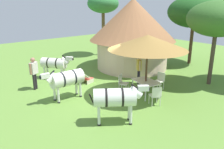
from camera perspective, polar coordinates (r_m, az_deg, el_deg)
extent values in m
plane|color=olive|center=(11.68, -4.34, -4.51)|extent=(36.00, 36.00, 0.00)
cylinder|color=beige|center=(15.90, 4.98, 5.12)|extent=(4.76, 4.76, 1.93)
cone|color=#976340|center=(15.57, 5.21, 13.48)|extent=(5.75, 5.75, 2.70)
cylinder|color=#4E3121|center=(11.07, 8.51, 0.37)|extent=(0.10, 0.10, 2.29)
cone|color=olive|center=(10.73, 8.87, 7.94)|extent=(3.69, 3.69, 0.68)
cube|color=silver|center=(11.20, 8.41, -1.70)|extent=(1.55, 1.23, 0.04)
cylinder|color=silver|center=(12.01, 8.32, -2.23)|extent=(0.06, 0.06, 0.70)
cylinder|color=silver|center=(11.05, 11.69, -4.21)|extent=(0.06, 0.06, 0.70)
cylinder|color=silver|center=(11.64, 5.14, -2.75)|extent=(0.06, 0.06, 0.70)
cylinder|color=silver|center=(10.65, 8.34, -4.86)|extent=(0.06, 0.06, 0.70)
cube|color=silver|center=(10.32, 10.62, -5.13)|extent=(0.57, 0.58, 0.04)
cube|color=silver|center=(10.08, 11.12, -4.35)|extent=(0.24, 0.41, 0.45)
cylinder|color=silver|center=(10.49, 9.20, -6.00)|extent=(0.04, 0.04, 0.45)
cylinder|color=silver|center=(10.64, 11.11, -5.78)|extent=(0.04, 0.04, 0.45)
cylinder|color=silver|center=(10.19, 9.96, -6.78)|extent=(0.04, 0.04, 0.45)
cylinder|color=silver|center=(10.34, 11.92, -6.54)|extent=(0.04, 0.04, 0.45)
cube|color=silver|center=(12.16, 11.59, -1.65)|extent=(0.47, 0.45, 0.04)
cube|color=silver|center=(12.24, 12.16, -0.45)|extent=(0.44, 0.07, 0.45)
cylinder|color=silver|center=(12.00, 11.79, -3.08)|extent=(0.04, 0.04, 0.45)
cylinder|color=silver|center=(12.20, 10.31, -2.64)|extent=(0.04, 0.04, 0.45)
cylinder|color=silver|center=(12.28, 12.73, -2.65)|extent=(0.04, 0.04, 0.45)
cylinder|color=silver|center=(12.48, 11.28, -2.23)|extent=(0.04, 0.04, 0.45)
cube|color=white|center=(11.59, 2.95, -2.26)|extent=(0.57, 0.58, 0.04)
cube|color=white|center=(11.58, 2.08, -1.09)|extent=(0.24, 0.41, 0.45)
cylinder|color=white|center=(11.79, 4.07, -3.11)|extent=(0.04, 0.04, 0.45)
cylinder|color=white|center=(11.45, 3.46, -3.74)|extent=(0.04, 0.04, 0.45)
cylinder|color=white|center=(11.90, 2.43, -2.88)|extent=(0.04, 0.04, 0.45)
cylinder|color=white|center=(11.56, 1.77, -3.49)|extent=(0.04, 0.04, 0.45)
cylinder|color=black|center=(12.91, 6.57, -0.48)|extent=(0.12, 0.12, 0.80)
cylinder|color=black|center=(12.78, 6.70, -0.68)|extent=(0.12, 0.12, 0.80)
cube|color=gold|center=(12.65, 6.74, 2.37)|extent=(0.47, 0.42, 0.57)
cylinder|color=#DFA98D|center=(12.88, 6.53, 2.73)|extent=(0.08, 0.08, 0.54)
cylinder|color=#DFA98D|center=(12.41, 6.97, 2.15)|extent=(0.08, 0.08, 0.54)
sphere|color=#DFA98D|center=(12.55, 6.81, 4.19)|extent=(0.22, 0.22, 0.22)
cylinder|color=black|center=(12.66, -18.43, -1.55)|extent=(0.12, 0.12, 0.85)
cylinder|color=black|center=(12.55, -18.81, -1.77)|extent=(0.12, 0.12, 0.85)
cube|color=beige|center=(12.40, -18.94, 1.52)|extent=(0.43, 0.50, 0.60)
cylinder|color=#A56B58|center=(12.60, -18.29, 1.92)|extent=(0.09, 0.09, 0.57)
cylinder|color=#A56B58|center=(12.19, -19.64, 1.27)|extent=(0.09, 0.09, 0.57)
sphere|color=#A56B58|center=(12.29, -19.15, 3.48)|extent=(0.23, 0.23, 0.23)
cube|color=#CC4F3E|center=(13.13, -6.17, -1.00)|extent=(0.66, 0.68, 0.03)
cube|color=white|center=(12.85, -6.96, -0.32)|extent=(0.65, 0.64, 0.38)
cube|color=beige|center=(13.28, -7.19, -1.32)|extent=(0.22, 0.59, 0.22)
cube|color=beige|center=(12.97, -5.40, -1.72)|extent=(0.22, 0.59, 0.22)
cylinder|color=silver|center=(8.47, 0.64, -5.72)|extent=(1.46, 1.65, 0.68)
cylinder|color=black|center=(8.45, -1.46, -5.78)|extent=(0.60, 0.47, 0.69)
cylinder|color=black|center=(8.49, 2.53, -5.67)|extent=(0.60, 0.47, 0.69)
cylinder|color=silver|center=(8.49, 5.88, -4.43)|extent=(0.57, 0.62, 0.51)
cube|color=silver|center=(8.49, 7.78, -3.37)|extent=(0.38, 0.43, 0.20)
cube|color=black|center=(8.53, 8.95, -3.51)|extent=(0.17, 0.17, 0.12)
cube|color=black|center=(8.42, 5.92, -3.17)|extent=(0.25, 0.32, 0.28)
cylinder|color=silver|center=(8.97, 4.33, -8.91)|extent=(0.11, 0.11, 0.78)
cylinder|color=black|center=(9.14, 4.28, -10.93)|extent=(0.13, 0.13, 0.06)
cylinder|color=silver|center=(8.64, 4.68, -10.00)|extent=(0.11, 0.11, 0.78)
cylinder|color=black|center=(8.81, 4.62, -12.08)|extent=(0.13, 0.13, 0.06)
cylinder|color=silver|center=(8.89, -3.30, -9.15)|extent=(0.11, 0.11, 0.78)
cylinder|color=black|center=(9.05, -3.26, -11.19)|extent=(0.13, 0.13, 0.06)
cylinder|color=silver|center=(8.56, -3.26, -10.27)|extent=(0.11, 0.11, 0.78)
cylinder|color=black|center=(8.73, -3.22, -12.36)|extent=(0.13, 0.13, 0.06)
cylinder|color=black|center=(8.49, -4.95, -6.47)|extent=(0.18, 0.22, 0.53)
cylinder|color=silver|center=(13.91, -14.29, 2.77)|extent=(1.53, 1.35, 0.60)
cylinder|color=black|center=(14.04, -15.35, 2.82)|extent=(0.43, 0.54, 0.62)
cylinder|color=black|center=(13.79, -13.33, 2.71)|extent=(0.43, 0.54, 0.62)
cylinder|color=silver|center=(13.54, -11.62, 3.35)|extent=(0.58, 0.53, 0.48)
cube|color=silver|center=(13.39, -10.57, 3.96)|extent=(0.43, 0.38, 0.20)
cube|color=black|center=(13.33, -9.85, 3.80)|extent=(0.17, 0.17, 0.12)
cube|color=black|center=(13.50, -11.67, 4.17)|extent=(0.32, 0.25, 0.28)
cylinder|color=silver|center=(13.97, -11.79, 0.48)|extent=(0.11, 0.11, 0.73)
cylinder|color=black|center=(14.07, -11.71, -0.81)|extent=(0.13, 0.13, 0.06)
cylinder|color=silver|center=(13.68, -12.37, 0.09)|extent=(0.11, 0.11, 0.73)
cylinder|color=black|center=(13.78, -12.28, -1.24)|extent=(0.13, 0.13, 0.06)
cylinder|color=silver|center=(14.46, -15.76, 0.78)|extent=(0.11, 0.11, 0.73)
cylinder|color=black|center=(14.56, -15.65, -0.48)|extent=(0.13, 0.13, 0.06)
cylinder|color=silver|center=(14.18, -16.40, 0.40)|extent=(0.11, 0.11, 0.73)
cylinder|color=black|center=(14.28, -16.29, -0.88)|extent=(0.13, 0.13, 0.06)
cylinder|color=black|center=(14.30, -17.03, 2.53)|extent=(0.22, 0.18, 0.53)
cylinder|color=silver|center=(10.82, -11.15, -0.99)|extent=(0.73, 1.54, 0.69)
cylinder|color=black|center=(10.95, -9.75, -0.67)|extent=(0.71, 0.10, 0.71)
cylinder|color=black|center=(10.70, -12.44, -1.28)|extent=(0.71, 0.10, 0.71)
cylinder|color=silver|center=(10.45, -14.87, -0.87)|extent=(0.32, 0.55, 0.51)
cube|color=silver|center=(10.30, -16.35, -0.33)|extent=(0.19, 0.40, 0.20)
cube|color=black|center=(10.25, -17.26, -0.69)|extent=(0.12, 0.12, 0.12)
cube|color=black|center=(10.39, -14.96, 0.17)|extent=(0.05, 0.37, 0.28)
cylinder|color=silver|center=(10.64, -13.21, -5.07)|extent=(0.11, 0.11, 0.74)
cylinder|color=black|center=(10.77, -13.08, -6.74)|extent=(0.13, 0.13, 0.06)
cylinder|color=silver|center=(10.96, -14.09, -4.45)|extent=(0.11, 0.11, 0.74)
cylinder|color=black|center=(11.09, -13.96, -6.08)|extent=(0.13, 0.13, 0.06)
cylinder|color=silver|center=(11.14, -7.88, -3.71)|extent=(0.11, 0.11, 0.74)
cylinder|color=black|center=(11.26, -7.80, -5.32)|extent=(0.13, 0.13, 0.06)
cylinder|color=silver|center=(11.44, -8.87, -3.16)|extent=(0.11, 0.11, 0.74)
cylinder|color=black|center=(11.57, -8.79, -4.74)|extent=(0.13, 0.13, 0.06)
cylinder|color=black|center=(11.22, -7.48, -0.65)|extent=(0.06, 0.24, 0.53)
cylinder|color=#47392E|center=(13.60, 23.56, 3.25)|extent=(0.22, 0.22, 2.71)
ellipsoid|color=#346527|center=(13.28, 24.74, 12.51)|extent=(3.10, 3.10, 1.86)
cylinder|color=brown|center=(19.68, -2.16, 10.00)|extent=(0.27, 0.27, 3.57)
ellipsoid|color=#30773B|center=(19.51, -2.25, 17.26)|extent=(2.56, 2.56, 1.54)
cylinder|color=#4F3527|center=(17.88, 19.01, 6.89)|extent=(0.24, 0.24, 2.71)
ellipsoid|color=#1C4F1B|center=(17.63, 19.80, 14.47)|extent=(3.71, 3.71, 2.22)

